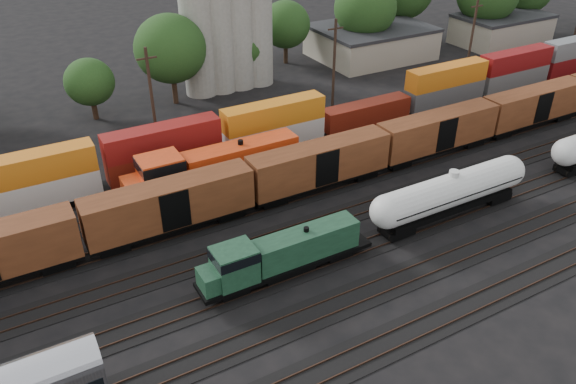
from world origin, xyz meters
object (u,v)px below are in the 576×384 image
tank_car_a (451,192)px  grain_silo (225,9)px  green_locomotive (277,255)px  orange_locomotive (210,168)px

tank_car_a → grain_silo: (-4.00, 41.00, 8.48)m
green_locomotive → orange_locomotive: size_ratio=0.76×
grain_silo → orange_locomotive: bearing=-117.6°
green_locomotive → tank_car_a: bearing=0.0°
green_locomotive → grain_silo: (14.15, 41.00, 8.96)m
orange_locomotive → tank_car_a: bearing=-40.4°
green_locomotive → tank_car_a: (18.16, 0.00, 0.48)m
tank_car_a → grain_silo: grain_silo is taller
green_locomotive → grain_silo: size_ratio=0.52×
green_locomotive → orange_locomotive: orange_locomotive is taller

